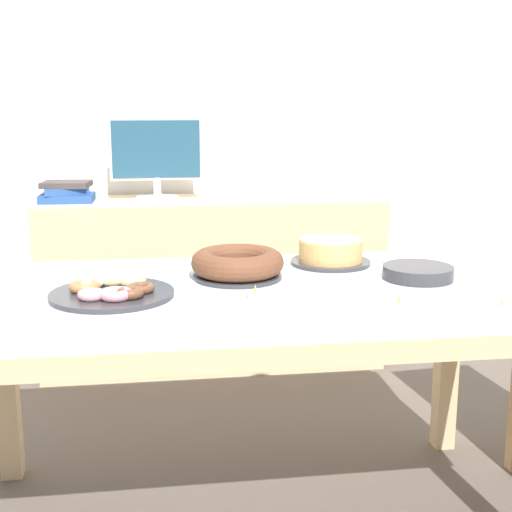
% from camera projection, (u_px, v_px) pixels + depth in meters
% --- Properties ---
extents(wall_back, '(8.00, 0.10, 2.60)m').
position_uv_depth(wall_back, '(205.00, 92.00, 3.53)').
color(wall_back, white).
rests_on(wall_back, ground).
extents(dining_table, '(1.67, 0.84, 0.74)m').
position_uv_depth(dining_table, '(249.00, 316.00, 2.07)').
color(dining_table, silver).
rests_on(dining_table, ground).
extents(sideboard, '(1.60, 0.44, 0.81)m').
position_uv_depth(sideboard, '(212.00, 282.00, 3.44)').
color(sideboard, '#D1B284').
rests_on(sideboard, ground).
extents(computer_monitor, '(0.42, 0.20, 0.38)m').
position_uv_depth(computer_monitor, '(156.00, 159.00, 3.27)').
color(computer_monitor, silver).
rests_on(computer_monitor, sideboard).
extents(book_stack, '(0.24, 0.19, 0.09)m').
position_uv_depth(book_stack, '(67.00, 192.00, 3.25)').
color(book_stack, '#23478C').
rests_on(book_stack, sideboard).
extents(cake_chocolate_round, '(0.26, 0.26, 0.08)m').
position_uv_depth(cake_chocolate_round, '(331.00, 252.00, 2.32)').
color(cake_chocolate_round, '#333338').
rests_on(cake_chocolate_round, dining_table).
extents(cake_golden_bundt, '(0.28, 0.28, 0.09)m').
position_uv_depth(cake_golden_bundt, '(238.00, 264.00, 2.13)').
color(cake_golden_bundt, '#333338').
rests_on(cake_golden_bundt, dining_table).
extents(pastry_platter, '(0.34, 0.34, 0.04)m').
position_uv_depth(pastry_platter, '(112.00, 291.00, 1.93)').
color(pastry_platter, '#333338').
rests_on(pastry_platter, dining_table).
extents(plate_stack, '(0.21, 0.21, 0.04)m').
position_uv_depth(plate_stack, '(418.00, 272.00, 2.13)').
color(plate_stack, '#333338').
rests_on(plate_stack, dining_table).
extents(tealight_right_edge, '(0.04, 0.04, 0.04)m').
position_uv_depth(tealight_right_edge, '(398.00, 262.00, 2.31)').
color(tealight_right_edge, silver).
rests_on(tealight_right_edge, dining_table).
extents(tealight_centre, '(0.04, 0.04, 0.04)m').
position_uv_depth(tealight_centre, '(399.00, 305.00, 1.82)').
color(tealight_centre, silver).
rests_on(tealight_centre, dining_table).
extents(tealight_left_edge, '(0.04, 0.04, 0.04)m').
position_uv_depth(tealight_left_edge, '(257.00, 294.00, 1.92)').
color(tealight_left_edge, silver).
rests_on(tealight_left_edge, dining_table).
extents(tealight_near_front, '(0.04, 0.04, 0.04)m').
position_uv_depth(tealight_near_front, '(501.00, 307.00, 1.80)').
color(tealight_near_front, silver).
rests_on(tealight_near_front, dining_table).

